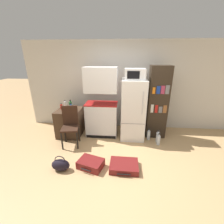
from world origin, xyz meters
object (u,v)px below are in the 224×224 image
Objects in this scene: bookshelf at (157,103)px; bottle_green_tall at (71,106)px; microwave at (135,74)px; water_bottle_back at (149,135)px; bottle_amber_beer at (73,108)px; bottle_blue_soda at (71,109)px; water_bottle_front at (159,140)px; suitcase_large_flat at (91,164)px; refrigerator at (133,110)px; suitcase_small_flat at (124,166)px; handbag at (61,165)px; water_bottle_middle at (158,137)px; side_table at (70,122)px; kitchen_hutch at (102,105)px; bottle_ketchup_red at (61,107)px; chair at (70,123)px; bottle_milk_white at (65,104)px.

bookshelf reaches higher than bottle_green_tall.
microwave is 1.67m from water_bottle_back.
bottle_amber_beer is at bearing 179.14° from water_bottle_back.
bottle_blue_soda reaches higher than water_bottle_front.
suitcase_large_flat is (-1.53, -1.49, -0.89)m from bookshelf.
bottle_green_tall is 2.27m from water_bottle_back.
water_bottle_front is at bearing -28.99° from refrigerator.
bottle_amber_beer is 0.60× the size of bottle_green_tall.
bottle_green_tall is 0.98× the size of bottle_blue_soda.
handbag reaches higher than suitcase_small_flat.
refrigerator is 1.60m from bottle_amber_beer.
water_bottle_middle is (1.56, 1.11, 0.06)m from suitcase_large_flat.
microwave is at bearing 81.81° from suitcase_small_flat.
side_table is 1.62m from suitcase_large_flat.
kitchen_hutch is 1.73m from water_bottle_middle.
refrigerator is 4.46× the size of handbag.
refrigerator is at bearing -0.32° from bottle_ketchup_red.
side_table is 0.40× the size of kitchen_hutch.
microwave is at bearing 11.35° from bottle_blue_soda.
bottle_blue_soda is 1.39m from handbag.
bottle_blue_soda is 2.36m from water_bottle_front.
side_table is 1.33× the size of suitcase_large_flat.
chair is at bearing 96.34° from handbag.
bookshelf reaches higher than handbag.
bookshelf reaches higher than suitcase_small_flat.
refrigerator is 0.81m from water_bottle_back.
suitcase_small_flat is at bearing -37.11° from bottle_ketchup_red.
refrigerator reaches higher than chair.
chair is at bearing -51.00° from bottle_ketchup_red.
bookshelf is 5.72× the size of water_bottle_middle.
bottle_amber_beer is 0.30× the size of suitcase_small_flat.
kitchen_hutch is 1.12m from bottle_ketchup_red.
refrigerator reaches higher than bottle_amber_beer.
chair is at bearing 149.00° from suitcase_small_flat.
suitcase_large_flat is 1.78× the size of water_bottle_back.
suitcase_small_flat is (-0.20, -1.33, -0.74)m from refrigerator.
handbag is at bearing -134.60° from refrigerator.
water_bottle_back is at bearing 35.23° from handbag.
bottle_amber_beer is 0.50× the size of water_bottle_middle.
side_table is 0.49m from bottle_amber_beer.
bottle_amber_beer is at bearing -173.67° from bookshelf.
side_table is at bearing -53.19° from bottle_milk_white.
water_bottle_front is at bearing -12.93° from bottle_milk_white.
bottle_blue_soda reaches higher than chair.
water_bottle_middle is at bearing 30.30° from handbag.
refrigerator is 2.18m from handbag.
kitchen_hutch is 1.51m from bookshelf.
kitchen_hutch is at bearing 168.66° from water_bottle_middle.
suitcase_large_flat is (0.81, -1.32, -0.80)m from bottle_green_tall.
water_bottle_middle is (0.01, 0.14, 0.01)m from water_bottle_front.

